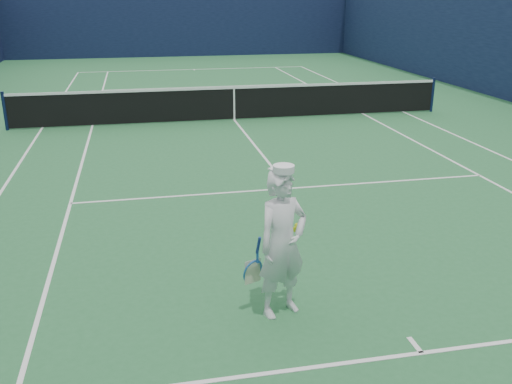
# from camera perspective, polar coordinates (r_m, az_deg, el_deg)

# --- Properties ---
(ground) EXTENTS (80.00, 80.00, 0.00)m
(ground) POSITION_cam_1_polar(r_m,az_deg,el_deg) (17.20, -2.18, 7.20)
(ground) COLOR #266637
(ground) RESTS_ON ground
(court_markings) EXTENTS (11.03, 23.83, 0.01)m
(court_markings) POSITION_cam_1_polar(r_m,az_deg,el_deg) (17.20, -2.18, 7.21)
(court_markings) COLOR white
(court_markings) RESTS_ON ground
(windscreen_fence) EXTENTS (20.12, 36.12, 4.00)m
(windscreen_fence) POSITION_cam_1_polar(r_m,az_deg,el_deg) (16.88, -2.27, 13.85)
(windscreen_fence) COLOR #0E1634
(windscreen_fence) RESTS_ON ground
(tennis_net) EXTENTS (12.88, 0.09, 1.07)m
(tennis_net) POSITION_cam_1_polar(r_m,az_deg,el_deg) (17.09, -2.20, 9.02)
(tennis_net) COLOR #141E4C
(tennis_net) RESTS_ON ground
(tennis_player) EXTENTS (0.87, 0.64, 1.84)m
(tennis_player) POSITION_cam_1_polar(r_m,az_deg,el_deg) (6.60, 2.64, -5.18)
(tennis_player) COLOR white
(tennis_player) RESTS_ON ground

